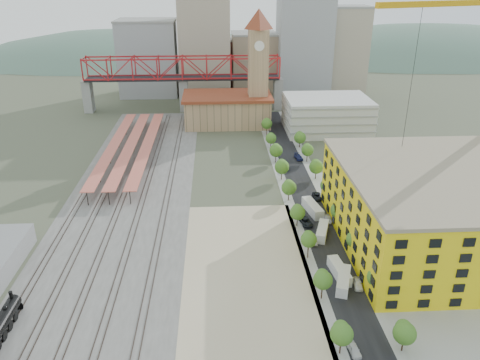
{
  "coord_description": "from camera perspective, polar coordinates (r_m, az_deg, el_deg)",
  "views": [
    {
      "loc": [
        -10.22,
        -116.16,
        60.61
      ],
      "look_at": [
        -4.01,
        -2.03,
        10.0
      ],
      "focal_mm": 35.0,
      "sensor_mm": 36.0,
      "label": 1
    }
  ],
  "objects": [
    {
      "name": "ground",
      "position": [
        131.42,
        1.7,
        -3.59
      ],
      "size": [
        400.0,
        400.0,
        0.0
      ],
      "primitive_type": "plane",
      "color": "#474C38",
      "rests_on": "ground"
    },
    {
      "name": "ballast_strip",
      "position": [
        149.0,
        -12.8,
        -0.74
      ],
      "size": [
        36.0,
        165.0,
        0.06
      ],
      "primitive_type": "cube",
      "color": "#605E59",
      "rests_on": "ground"
    },
    {
      "name": "dirt_lot",
      "position": [
        104.29,
        0.9,
        -11.63
      ],
      "size": [
        28.0,
        67.0,
        0.06
      ],
      "primitive_type": "cube",
      "color": "tan",
      "rests_on": "ground"
    },
    {
      "name": "street_asphalt",
      "position": [
        146.84,
        7.46,
        -0.7
      ],
      "size": [
        12.0,
        170.0,
        0.06
      ],
      "primitive_type": "cube",
      "color": "black",
      "rests_on": "ground"
    },
    {
      "name": "sidewalk_west",
      "position": [
        145.96,
        5.33,
        -0.75
      ],
      "size": [
        3.0,
        170.0,
        0.04
      ],
      "primitive_type": "cube",
      "color": "gray",
      "rests_on": "ground"
    },
    {
      "name": "sidewalk_east",
      "position": [
        147.92,
        9.55,
        -0.65
      ],
      "size": [
        3.0,
        170.0,
        0.04
      ],
      "primitive_type": "cube",
      "color": "gray",
      "rests_on": "ground"
    },
    {
      "name": "construction_pad",
      "position": [
        126.36,
        23.45,
        -6.96
      ],
      "size": [
        50.0,
        90.0,
        0.06
      ],
      "primitive_type": "cube",
      "color": "gray",
      "rests_on": "ground"
    },
    {
      "name": "rail_tracks",
      "position": [
        149.27,
        -13.48,
        -0.71
      ],
      "size": [
        26.56,
        160.0,
        0.18
      ],
      "color": "#382B23",
      "rests_on": "ground"
    },
    {
      "name": "platform_canopies",
      "position": [
        173.57,
        -13.19,
        4.2
      ],
      "size": [
        16.0,
        80.0,
        4.12
      ],
      "color": "#C6644C",
      "rests_on": "ground"
    },
    {
      "name": "station_hall",
      "position": [
        205.44,
        -1.57,
        8.65
      ],
      "size": [
        38.0,
        24.0,
        13.1
      ],
      "color": "tan",
      "rests_on": "ground"
    },
    {
      "name": "clock_tower",
      "position": [
        199.57,
        2.24,
        14.66
      ],
      "size": [
        12.0,
        12.0,
        52.0
      ],
      "color": "tan",
      "rests_on": "ground"
    },
    {
      "name": "parking_garage",
      "position": [
        199.16,
        10.53,
        7.87
      ],
      "size": [
        34.0,
        26.0,
        14.0
      ],
      "primitive_type": "cube",
      "color": "silver",
      "rests_on": "ground"
    },
    {
      "name": "truss_bridge",
      "position": [
        225.55,
        -7.0,
        13.05
      ],
      "size": [
        94.0,
        9.6,
        25.6
      ],
      "color": "gray",
      "rests_on": "ground"
    },
    {
      "name": "construction_building",
      "position": [
        120.81,
        22.89,
        -3.22
      ],
      "size": [
        44.6,
        50.6,
        18.8
      ],
      "color": "yellow",
      "rests_on": "ground"
    },
    {
      "name": "street_trees",
      "position": [
        137.99,
        8.17,
        -2.43
      ],
      "size": [
        15.4,
        124.4,
        8.0
      ],
      "color": "#3D7021",
      "rests_on": "ground"
    },
    {
      "name": "skyline",
      "position": [
        261.82,
        0.82,
        15.58
      ],
      "size": [
        133.0,
        46.0,
        60.0
      ],
      "color": "#9EA0A3",
      "rests_on": "ground"
    },
    {
      "name": "distant_hills",
      "position": [
        405.24,
        4.96,
        3.56
      ],
      "size": [
        647.0,
        264.0,
        227.0
      ],
      "color": "#4C6B59",
      "rests_on": "ground"
    },
    {
      "name": "site_trailer_a",
      "position": [
        103.16,
        12.49,
        -11.9
      ],
      "size": [
        5.27,
        9.47,
        2.51
      ],
      "primitive_type": "cube",
      "rotation": [
        0.0,
        0.0,
        -0.33
      ],
      "color": "silver",
      "rests_on": "ground"
    },
    {
      "name": "site_trailer_b",
      "position": [
        105.92,
        12.0,
        -10.8
      ],
      "size": [
        3.44,
        9.34,
        2.5
      ],
      "primitive_type": "cube",
      "rotation": [
        0.0,
        0.0,
        0.12
      ],
      "color": "silver",
      "rests_on": "ground"
    },
    {
      "name": "site_trailer_c",
      "position": [
        119.99,
        9.99,
        -6.18
      ],
      "size": [
        5.11,
        9.26,
        2.46
      ],
      "primitive_type": "cube",
      "rotation": [
        0.0,
        0.0,
        -0.33
      ],
      "color": "silver",
      "rests_on": "ground"
    },
    {
      "name": "site_trailer_d",
      "position": [
        130.59,
        8.83,
        -3.4
      ],
      "size": [
        4.52,
        10.31,
        2.73
      ],
      "primitive_type": "cube",
      "rotation": [
        0.0,
        0.0,
        0.2
      ],
      "color": "silver",
      "rests_on": "ground"
    },
    {
      "name": "car_0",
      "position": [
        88.72,
        13.73,
        -19.44
      ],
      "size": [
        2.02,
        4.25,
        1.4
      ],
      "primitive_type": "imported",
      "rotation": [
        0.0,
        0.0,
        0.09
      ],
      "color": "silver",
      "rests_on": "ground"
    },
    {
      "name": "car_1",
      "position": [
        116.96,
        8.86,
        -7.2
      ],
      "size": [
        1.75,
        4.8,
        1.57
      ],
      "primitive_type": "imported",
      "rotation": [
        0.0,
        0.0,
        -0.02
      ],
      "color": "#9A9A9F",
      "rests_on": "ground"
    },
    {
      "name": "car_2",
      "position": [
        124.64,
        8.05,
        -5.07
      ],
      "size": [
        3.39,
        5.87,
        1.54
      ],
      "primitive_type": "imported",
      "rotation": [
        0.0,
        0.0,
        0.16
      ],
      "color": "black",
      "rests_on": "ground"
    },
    {
      "name": "car_3",
      "position": [
        158.94,
        5.52,
        1.66
      ],
      "size": [
        2.52,
        5.64,
        1.61
      ],
      "primitive_type": "imported",
      "rotation": [
        0.0,
        0.0,
        -0.05
      ],
      "color": "navy",
      "rests_on": "ground"
    },
    {
      "name": "car_4",
      "position": [
        103.78,
        14.18,
        -12.19
      ],
      "size": [
        2.36,
        4.64,
        1.51
      ],
      "primitive_type": "imported",
      "rotation": [
        0.0,
        0.0,
        -0.13
      ],
      "color": "white",
      "rests_on": "ground"
    },
    {
      "name": "car_5",
      "position": [
        127.08,
        10.6,
        -4.69
      ],
      "size": [
        1.55,
        4.32,
        1.42
      ],
      "primitive_type": "imported",
      "rotation": [
        0.0,
        0.0,
        -0.01
      ],
      "color": "gray",
      "rests_on": "ground"
    },
    {
      "name": "car_6",
      "position": [
        138.87,
        9.35,
        -2.01
      ],
      "size": [
        2.87,
        5.35,
        1.43
      ],
      "primitive_type": "imported",
      "rotation": [
        0.0,
        0.0,
        -0.1
      ],
      "color": "black",
      "rests_on": "ground"
    },
    {
      "name": "car_7",
      "position": [
        167.64,
        7.14,
        2.78
      ],
      "size": [
        2.86,
        5.59,
        1.55
      ],
      "primitive_type": "imported",
      "rotation": [
        0.0,
        0.0,
        0.13
      ],
      "color": "navy",
      "rests_on": "ground"
    }
  ]
}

